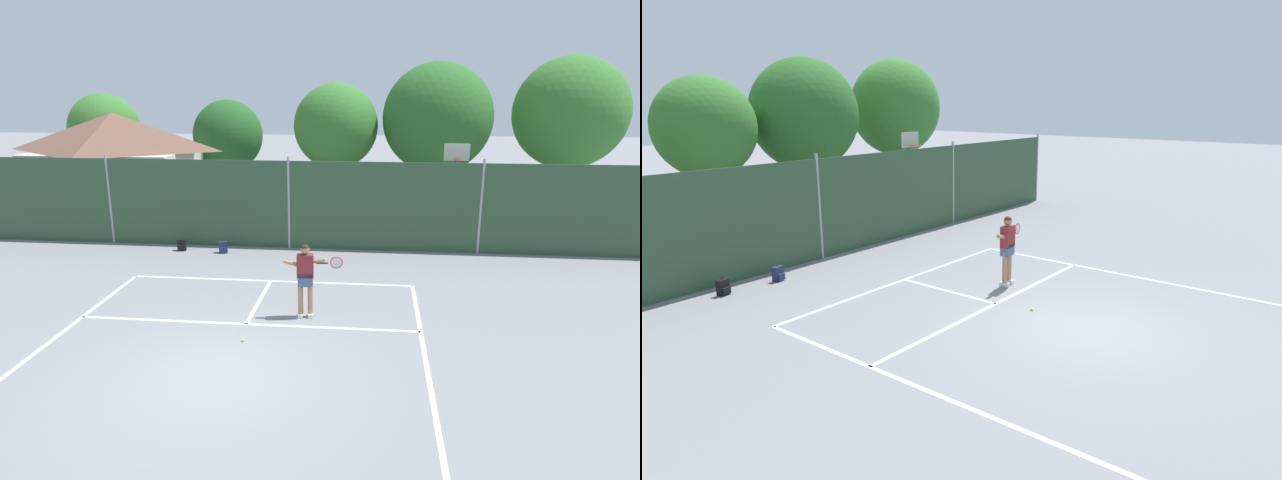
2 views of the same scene
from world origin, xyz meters
TOP-DOWN VIEW (x-y plane):
  - ground_plane at (0.00, 0.00)m, footprint 120.00×120.00m
  - court_markings at (0.00, 0.65)m, footprint 8.30×11.10m
  - chainlink_fence at (-0.00, 9.00)m, footprint 26.09×0.09m
  - basketball_hoop at (5.83, 10.67)m, footprint 0.90×0.67m
  - clubhouse_building at (-8.38, 13.48)m, footprint 6.83×5.07m
  - treeline_backdrop at (4.09, 17.17)m, footprint 26.76×4.61m
  - tennis_player at (1.36, 3.06)m, footprint 1.42×0.34m
  - tennis_ball at (0.15, 1.57)m, footprint 0.07×0.07m
  - backpack_black at (-3.67, 8.26)m, footprint 0.31×0.29m
  - backpack_navy at (-2.16, 8.14)m, footprint 0.32×0.30m

SIDE VIEW (x-z plane):
  - ground_plane at x=0.00m, z-range 0.00..0.00m
  - court_markings at x=0.00m, z-range 0.00..0.01m
  - tennis_ball at x=0.15m, z-range 0.00..0.07m
  - backpack_black at x=-3.67m, z-range -0.04..0.42m
  - backpack_navy at x=-2.16m, z-range -0.04..0.42m
  - tennis_player at x=1.36m, z-range 0.18..2.04m
  - chainlink_fence at x=0.00m, z-range -0.07..3.15m
  - basketball_hoop at x=5.83m, z-range 0.54..4.09m
  - clubhouse_building at x=-8.38m, z-range 0.08..4.56m
  - treeline_backdrop at x=4.09m, z-range 0.52..7.46m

